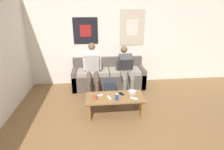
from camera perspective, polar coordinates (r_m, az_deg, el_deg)
name	(u,v)px	position (r m, az deg, el deg)	size (l,w,h in m)	color
ground_plane	(114,148)	(2.97, 0.80, -22.83)	(18.00, 18.00, 0.00)	brown
wall_back	(103,38)	(4.90, -2.82, 11.82)	(10.00, 0.07, 2.55)	white
couch	(109,77)	(4.82, -1.11, -0.56)	(1.94, 0.70, 0.77)	#564C47
coffee_table	(115,100)	(3.57, 0.90, -8.03)	(1.16, 0.53, 0.39)	olive
person_seated_adult	(92,68)	(4.34, -6.40, 2.32)	(0.47, 0.95, 1.25)	brown
person_seated_teen	(126,68)	(4.46, 4.49, 2.24)	(0.47, 1.02, 1.13)	gray
backpack	(110,90)	(4.16, -0.77, -5.06)	(0.30, 0.27, 0.47)	#282D38
ceramic_bowl	(132,92)	(3.68, 6.65, -5.52)	(0.18, 0.18, 0.06)	#B7B2A8
pillar_candle	(95,97)	(3.43, -5.50, -7.18)	(0.08, 0.08, 0.11)	#B24C42
drink_can_blue	(117,97)	(3.40, 1.56, -7.16)	(0.07, 0.07, 0.12)	#28479E
game_controller_near_left	(109,98)	(3.48, -0.95, -7.37)	(0.07, 0.15, 0.03)	white
game_controller_near_right	(99,95)	(3.57, -4.14, -6.65)	(0.15, 0.09, 0.03)	white
game_controller_far_center	(134,98)	(3.48, 7.23, -7.56)	(0.14, 0.11, 0.03)	white
cell_phone	(121,94)	(3.64, 3.05, -6.14)	(0.12, 0.15, 0.01)	black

